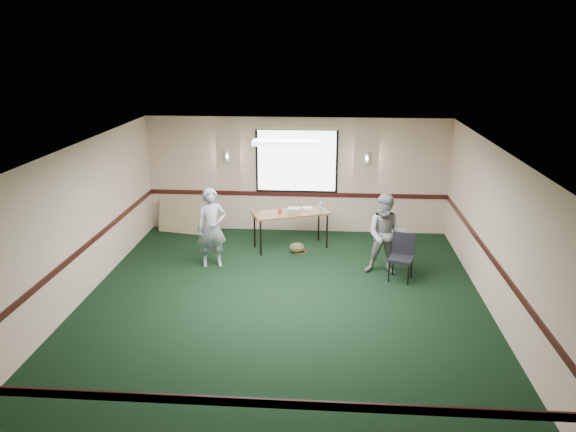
# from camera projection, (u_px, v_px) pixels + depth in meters

# --- Properties ---
(ground) EXTENTS (8.00, 8.00, 0.00)m
(ground) POSITION_uv_depth(u_px,v_px,m) (282.00, 305.00, 9.66)
(ground) COLOR black
(ground) RESTS_ON ground
(room_shell) EXTENTS (8.00, 8.02, 8.00)m
(room_shell) POSITION_uv_depth(u_px,v_px,m) (291.00, 186.00, 11.21)
(room_shell) COLOR tan
(room_shell) RESTS_ON ground
(folding_table) EXTENTS (1.75, 1.20, 0.81)m
(folding_table) POSITION_uv_depth(u_px,v_px,m) (291.00, 215.00, 12.12)
(folding_table) COLOR brown
(folding_table) RESTS_ON ground
(projector) EXTENTS (0.28, 0.23, 0.09)m
(projector) POSITION_uv_depth(u_px,v_px,m) (294.00, 210.00, 12.09)
(projector) COLOR gray
(projector) RESTS_ON folding_table
(game_console) EXTENTS (0.23, 0.20, 0.05)m
(game_console) POSITION_uv_depth(u_px,v_px,m) (307.00, 208.00, 12.30)
(game_console) COLOR white
(game_console) RESTS_ON folding_table
(red_cup) EXTENTS (0.07, 0.07, 0.11)m
(red_cup) POSITION_uv_depth(u_px,v_px,m) (280.00, 211.00, 12.01)
(red_cup) COLOR red
(red_cup) RESTS_ON folding_table
(water_bottle) EXTENTS (0.06, 0.06, 0.21)m
(water_bottle) POSITION_uv_depth(u_px,v_px,m) (320.00, 207.00, 12.15)
(water_bottle) COLOR #87ACDD
(water_bottle) RESTS_ON folding_table
(duffel_bag) EXTENTS (0.40, 0.36, 0.23)m
(duffel_bag) POSITION_uv_depth(u_px,v_px,m) (297.00, 248.00, 11.99)
(duffel_bag) COLOR #484029
(duffel_bag) RESTS_ON ground
(cable_coil) EXTENTS (0.37, 0.37, 0.02)m
(cable_coil) POSITION_uv_depth(u_px,v_px,m) (299.00, 251.00, 12.09)
(cable_coil) COLOR red
(cable_coil) RESTS_ON ground
(folded_table) EXTENTS (1.51, 0.54, 0.77)m
(folded_table) POSITION_uv_depth(u_px,v_px,m) (189.00, 218.00, 13.15)
(folded_table) COLOR tan
(folded_table) RESTS_ON ground
(conference_chair) EXTENTS (0.54, 0.55, 0.88)m
(conference_chair) POSITION_uv_depth(u_px,v_px,m) (402.00, 253.00, 10.60)
(conference_chair) COLOR black
(conference_chair) RESTS_ON ground
(person_left) EXTENTS (0.67, 0.52, 1.61)m
(person_left) POSITION_uv_depth(u_px,v_px,m) (212.00, 228.00, 11.12)
(person_left) COLOR #3C5284
(person_left) RESTS_ON ground
(person_right) EXTENTS (0.84, 0.69, 1.59)m
(person_right) POSITION_uv_depth(u_px,v_px,m) (386.00, 235.00, 10.74)
(person_right) COLOR #718BB0
(person_right) RESTS_ON ground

